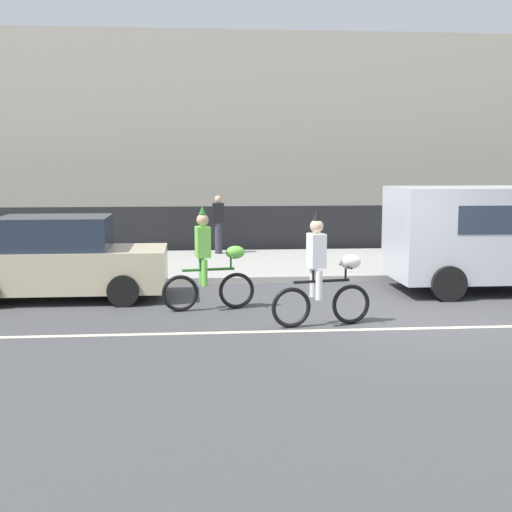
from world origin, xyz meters
The scene contains 9 objects.
ground_plane centered at (0.00, 0.00, 0.00)m, with size 80.00×80.00×0.00m, color #424244.
road_centre_line centered at (0.00, -0.50, 0.00)m, with size 36.00×0.14×0.01m, color beige.
sidewalk_curb centered at (0.00, 6.50, 0.07)m, with size 60.00×5.00×0.15m, color #9E9B93.
fence_line centered at (0.00, 9.40, 0.70)m, with size 40.00×0.08×1.40m, color black.
building_backdrop centered at (-3.80, 18.00, 3.65)m, with size 28.00×8.00×7.29m, color #B2A899.
parade_cyclist_lime centered at (-3.63, 1.29, 0.84)m, with size 1.71×0.53×1.92m.
parade_cyclist_zebra centered at (-1.81, -0.15, 0.84)m, with size 1.71×0.53×1.92m.
parked_car_beige centered at (-6.53, 2.61, 0.78)m, with size 4.10×1.92×1.64m.
pedestrian_onlooker centered at (-3.20, 8.23, 1.01)m, with size 0.32×0.20×1.62m.
Camera 1 is at (-3.95, -11.56, 2.70)m, focal length 50.00 mm.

